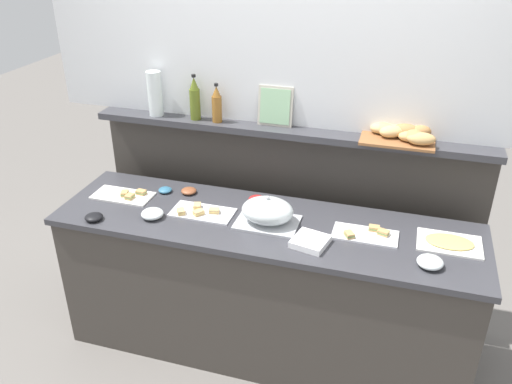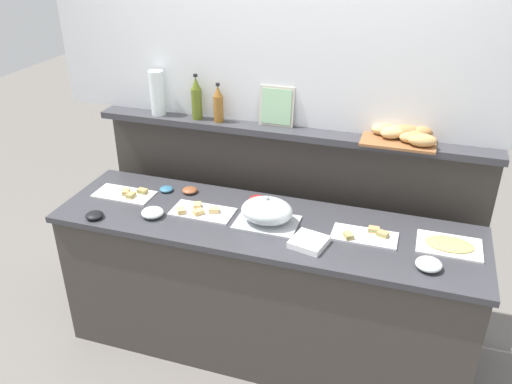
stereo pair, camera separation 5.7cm
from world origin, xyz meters
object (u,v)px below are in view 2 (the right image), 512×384
object	(u,v)px
sandwich_platter_front	(126,194)
olive_oil_bottle	(197,99)
serving_cloche	(267,212)
glass_bowl_small	(153,213)
water_carafe	(157,93)
vinegar_bottle_amber	(218,105)
cold_cuts_platter	(449,245)
condiment_bowl_teal	(166,189)
framed_picture	(277,106)
glass_bowl_large	(429,265)
condiment_bowl_red	(257,199)
napkin_stack	(309,242)
bread_basket	(404,135)
sandwich_platter_rear	(365,235)
sandwich_platter_side	(201,211)
condiment_bowl_dark	(190,190)
condiment_bowl_cream	(94,215)

from	to	relation	value
sandwich_platter_front	olive_oil_bottle	world-z (taller)	olive_oil_bottle
serving_cloche	glass_bowl_small	world-z (taller)	serving_cloche
water_carafe	vinegar_bottle_amber	bearing A→B (deg)	-0.63
cold_cuts_platter	condiment_bowl_teal	size ratio (longest dim) A/B	3.93
cold_cuts_platter	framed_picture	distance (m)	1.22
serving_cloche	olive_oil_bottle	world-z (taller)	olive_oil_bottle
glass_bowl_large	condiment_bowl_red	bearing A→B (deg)	158.87
glass_bowl_large	napkin_stack	xyz separation A→B (m)	(-0.59, 0.02, -0.01)
framed_picture	condiment_bowl_red	bearing A→B (deg)	-97.87
glass_bowl_large	bread_basket	world-z (taller)	bread_basket
vinegar_bottle_amber	bread_basket	size ratio (longest dim) A/B	0.59
bread_basket	framed_picture	xyz separation A→B (m)	(-0.74, 0.03, 0.08)
sandwich_platter_rear	glass_bowl_large	size ratio (longest dim) A/B	2.69
glass_bowl_large	glass_bowl_small	xyz separation A→B (m)	(-1.48, 0.03, -0.00)
sandwich_platter_side	condiment_bowl_dark	distance (m)	0.26
sandwich_platter_side	olive_oil_bottle	size ratio (longest dim) A/B	1.28
sandwich_platter_rear	glass_bowl_small	distance (m)	1.17
sandwich_platter_rear	condiment_bowl_dark	distance (m)	1.10
napkin_stack	olive_oil_bottle	bearing A→B (deg)	145.89
glass_bowl_large	olive_oil_bottle	distance (m)	1.63
sandwich_platter_front	condiment_bowl_teal	xyz separation A→B (m)	(0.21, 0.12, 0.01)
sandwich_platter_front	condiment_bowl_red	size ratio (longest dim) A/B	3.65
napkin_stack	vinegar_bottle_amber	xyz separation A→B (m)	(-0.71, 0.57, 0.48)
sandwich_platter_rear	framed_picture	bearing A→B (deg)	144.42
vinegar_bottle_amber	bread_basket	distance (m)	1.09
sandwich_platter_front	cold_cuts_platter	xyz separation A→B (m)	(1.85, 0.02, 0.00)
sandwich_platter_side	glass_bowl_large	distance (m)	1.25
sandwich_platter_front	sandwich_platter_rear	xyz separation A→B (m)	(1.43, -0.02, 0.00)
water_carafe	sandwich_platter_side	bearing A→B (deg)	-43.91
sandwich_platter_side	condiment_bowl_red	xyz separation A→B (m)	(0.26, 0.22, 0.01)
condiment_bowl_dark	vinegar_bottle_amber	bearing A→B (deg)	63.81
condiment_bowl_dark	bread_basket	bearing A→B (deg)	11.37
olive_oil_bottle	vinegar_bottle_amber	size ratio (longest dim) A/B	1.17
water_carafe	serving_cloche	bearing A→B (deg)	-27.34
vinegar_bottle_amber	water_carafe	size ratio (longest dim) A/B	0.86
sandwich_platter_front	glass_bowl_large	distance (m)	1.77
bread_basket	water_carafe	bearing A→B (deg)	-179.72
glass_bowl_large	glass_bowl_small	world-z (taller)	same
sandwich_platter_front	condiment_bowl_red	distance (m)	0.79
sandwich_platter_side	napkin_stack	xyz separation A→B (m)	(0.65, -0.13, 0.01)
condiment_bowl_red	sandwich_platter_side	bearing A→B (deg)	-139.69
sandwich_platter_front	condiment_bowl_red	xyz separation A→B (m)	(0.78, 0.17, 0.01)
condiment_bowl_teal	cold_cuts_platter	bearing A→B (deg)	-3.63
sandwich_platter_front	vinegar_bottle_amber	world-z (taller)	vinegar_bottle_amber
cold_cuts_platter	bread_basket	bearing A→B (deg)	129.14
sandwich_platter_front	vinegar_bottle_amber	distance (m)	0.77
condiment_bowl_red	framed_picture	bearing A→B (deg)	82.13
vinegar_bottle_amber	framed_picture	distance (m)	0.35
serving_cloche	condiment_bowl_cream	xyz separation A→B (m)	(-0.93, -0.24, -0.06)
condiment_bowl_cream	vinegar_bottle_amber	distance (m)	0.96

